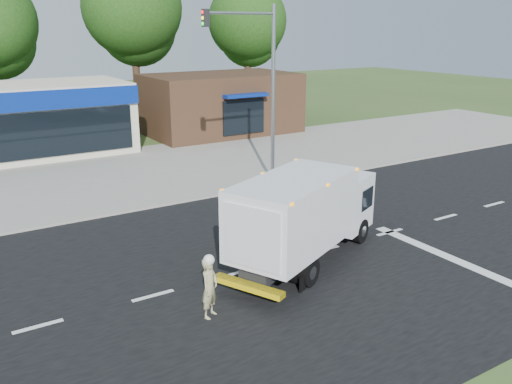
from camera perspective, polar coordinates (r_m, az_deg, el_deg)
ground at (r=18.14m, az=7.19°, el=-6.09°), size 120.00×120.00×0.00m
road_asphalt at (r=18.14m, az=7.19°, el=-6.08°), size 60.00×14.00×0.02m
sidewalk at (r=24.61m, az=-4.87°, el=0.42°), size 60.00×2.40×0.12m
parking_apron at (r=29.73m, az=-10.02°, el=3.04°), size 60.00×9.00×0.02m
lane_markings at (r=18.07m, az=13.25°, el=-6.46°), size 55.20×7.00×0.01m
ems_box_truck at (r=16.58m, az=5.17°, el=-2.06°), size 6.81×4.60×2.91m
emergency_worker at (r=13.83m, az=-4.91°, el=-9.87°), size 0.70×0.64×1.71m
brown_storefront at (r=37.61m, az=-3.71°, el=9.28°), size 10.00×6.70×4.00m
traffic_signal_pole at (r=24.33m, az=0.53°, el=11.97°), size 3.51×0.25×8.00m
background_trees at (r=42.15m, az=-19.36°, el=16.58°), size 36.77×7.39×12.10m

